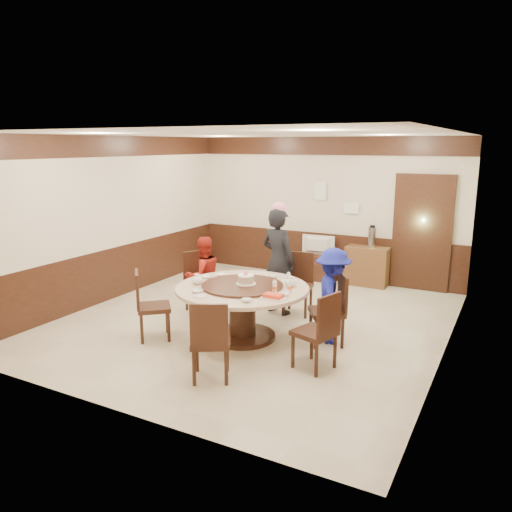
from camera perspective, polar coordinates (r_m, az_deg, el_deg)
The scene contains 32 objects.
room at distance 7.45m, azimuth -0.05°, elevation 0.43°, with size 6.00×6.04×2.84m.
banquet_table at distance 6.92m, azimuth -1.56°, elevation -5.23°, with size 1.83×1.83×0.78m.
chair_0 at distance 6.88m, azimuth 8.24°, elevation -7.48°, with size 0.61×0.61×0.97m.
chair_1 at distance 8.02m, azimuth 4.79°, elevation -4.45°, with size 0.50×0.51×0.97m.
chair_2 at distance 8.13m, azimuth -6.35°, elevation -4.23°, with size 0.61×0.61×0.97m.
chair_3 at distance 7.13m, azimuth -11.72°, elevation -6.89°, with size 0.62×0.62×0.97m.
chair_4 at distance 5.85m, azimuth -5.19°, elevation -11.13°, with size 0.60×0.60×0.97m.
chair_5 at distance 6.13m, azimuth 6.83°, elevation -10.02°, with size 0.56×0.55×0.97m.
person_standing at distance 7.90m, azimuth 2.56°, elevation -0.59°, with size 0.62×0.41×1.70m, color black.
person_red at distance 7.91m, azimuth -6.04°, elevation -2.28°, with size 0.61×0.48×1.26m, color #A52016.
person_blue at distance 6.83m, azimuth 8.78°, elevation -4.53°, with size 0.85×0.49×1.31m, color navy.
birthday_cake at distance 6.85m, azimuth -1.16°, elevation -2.69°, with size 0.27×0.27×0.19m.
teapot_left at distance 6.99m, azimuth -6.72°, elevation -2.75°, with size 0.17×0.15×0.13m, color white.
teapot_right at distance 6.84m, azimuth 3.96°, elevation -3.05°, with size 0.17×0.15×0.13m, color white.
bowl_0 at distance 7.40m, azimuth -4.01°, elevation -2.17°, with size 0.14×0.14×0.03m, color white.
bowl_1 at distance 6.19m, azimuth -1.09°, elevation -5.10°, with size 0.13×0.13×0.04m, color white.
bowl_2 at distance 6.61m, azimuth -6.71°, elevation -4.04°, with size 0.14×0.14×0.03m, color white.
bowl_3 at distance 6.42m, azimuth 3.13°, elevation -4.44°, with size 0.15×0.15×0.05m, color white.
bowl_4 at distance 7.31m, azimuth -5.68°, elevation -2.40°, with size 0.14×0.14×0.03m, color white.
bowl_5 at distance 7.30m, azimuth 1.88°, elevation -2.34°, with size 0.13×0.13×0.04m, color white.
saucer_near at distance 6.45m, azimuth -6.36°, elevation -4.56°, with size 0.18×0.18×0.01m, color white.
saucer_far at distance 7.09m, azimuth 3.60°, elevation -2.93°, with size 0.18×0.18×0.01m, color white.
shrimp_platter at distance 6.32m, azimuth 2.00°, elevation -4.67°, with size 0.30×0.20×0.06m.
bottle_0 at distance 6.53m, azimuth 2.14°, elevation -3.60°, with size 0.06×0.06×0.16m, color white.
bottle_1 at distance 6.55m, azimuth 3.88°, elevation -3.57°, with size 0.06×0.06×0.16m, color white.
bottle_2 at distance 6.92m, azimuth 3.73°, elevation -2.67°, with size 0.06×0.06×0.16m, color white.
tv_stand at distance 10.10m, azimuth 6.96°, elevation -1.22°, with size 0.85×0.45×0.50m, color black.
television at distance 10.00m, azimuth 7.02°, elevation 1.23°, with size 0.67×0.09×0.38m, color gray.
side_cabinet at distance 9.79m, azimuth 12.58°, elevation -1.12°, with size 0.80×0.40×0.75m, color brown.
thermos at distance 9.66m, azimuth 13.10°, elevation 2.09°, with size 0.15×0.15×0.38m, color silver.
notice_left at distance 10.06m, azimuth 7.35°, elevation 7.38°, with size 0.25×0.00×0.35m, color white.
notice_right at distance 9.88m, azimuth 10.84°, elevation 5.42°, with size 0.30×0.00×0.22m, color white.
Camera 1 is at (3.43, -6.42, 2.66)m, focal length 35.00 mm.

